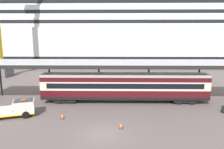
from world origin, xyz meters
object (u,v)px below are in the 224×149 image
object	(u,v)px
train_carriage	(124,86)
quay_bollard	(223,109)
cruise_ship	(99,26)
service_truck	(15,108)
traffic_cone_near	(62,116)
traffic_cone_mid	(121,126)

from	to	relation	value
train_carriage	quay_bollard	size ratio (longest dim) A/B	24.11
quay_bollard	cruise_ship	bearing A→B (deg)	110.98
service_truck	traffic_cone_near	distance (m)	5.68
traffic_cone_near	traffic_cone_mid	size ratio (longest dim) A/B	1.04
traffic_cone_near	quay_bollard	xyz separation A→B (m)	(19.14, 2.21, 0.20)
cruise_ship	train_carriage	distance (m)	46.56
service_truck	traffic_cone_mid	size ratio (longest dim) A/B	9.12
quay_bollard	train_carriage	bearing A→B (deg)	159.96
cruise_ship	traffic_cone_near	distance (m)	52.88
traffic_cone_mid	service_truck	bearing A→B (deg)	165.79
service_truck	train_carriage	bearing A→B (deg)	24.71
cruise_ship	quay_bollard	size ratio (longest dim) A/B	149.74
train_carriage	traffic_cone_mid	distance (m)	9.25
cruise_ship	service_truck	distance (m)	52.44
cruise_ship	train_carriage	bearing A→B (deg)	-81.21
train_carriage	traffic_cone_near	xyz separation A→B (m)	(-7.26, -6.55, -2.00)
cruise_ship	traffic_cone_near	xyz separation A→B (m)	(-0.34, -51.23, -13.12)
train_carriage	quay_bollard	distance (m)	12.77
service_truck	traffic_cone_near	xyz separation A→B (m)	(5.60, -0.63, -0.68)
cruise_ship	service_truck	xyz separation A→B (m)	(-5.95, -50.60, -12.44)
service_truck	quay_bollard	world-z (taller)	service_truck
train_carriage	traffic_cone_near	distance (m)	9.98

